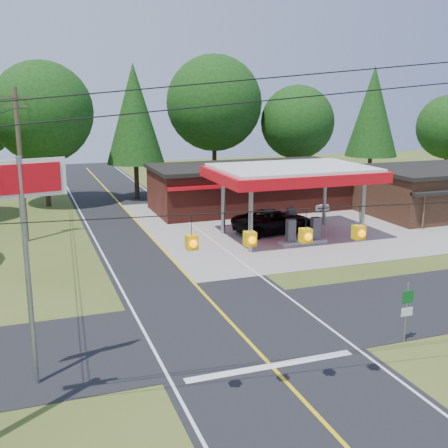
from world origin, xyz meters
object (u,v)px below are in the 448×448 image
object	(u,v)px
suv_car	(275,221)
sedan_car	(315,202)
gas_canopy	(292,175)
big_stop_sign	(23,216)

from	to	relation	value
suv_car	sedan_car	bearing A→B (deg)	-50.88
gas_canopy	suv_car	distance (m)	3.78
suv_car	sedan_car	xyz separation A→B (m)	(6.77, 6.50, -0.23)
big_stop_sign	gas_canopy	bearing A→B (deg)	41.44
gas_canopy	suv_car	world-z (taller)	gas_canopy
suv_car	big_stop_sign	xyz separation A→B (m)	(-16.50, -16.51, 5.00)
gas_canopy	big_stop_sign	bearing A→B (deg)	-138.56
suv_car	big_stop_sign	bearing A→B (deg)	130.30
sedan_car	big_stop_sign	xyz separation A→B (m)	(-23.27, -23.01, 5.23)
gas_canopy	sedan_car	size ratio (longest dim) A/B	2.99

